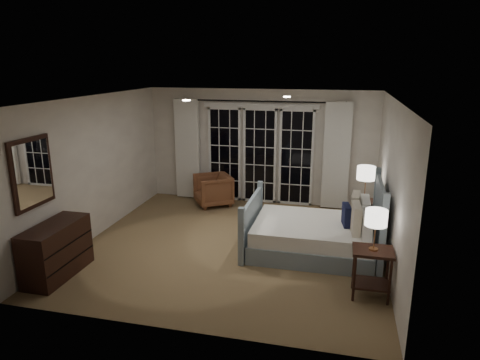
% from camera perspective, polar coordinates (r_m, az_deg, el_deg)
% --- Properties ---
extents(floor, '(5.00, 5.00, 0.00)m').
position_cam_1_polar(floor, '(7.46, -1.06, -8.67)').
color(floor, brown).
rests_on(floor, ground).
extents(ceiling, '(5.00, 5.00, 0.00)m').
position_cam_1_polar(ceiling, '(6.83, -1.17, 10.84)').
color(ceiling, white).
rests_on(ceiling, wall_back).
extents(wall_left, '(0.02, 5.00, 2.50)m').
position_cam_1_polar(wall_left, '(8.03, -18.67, 1.68)').
color(wall_left, white).
rests_on(wall_left, floor).
extents(wall_right, '(0.02, 5.00, 2.50)m').
position_cam_1_polar(wall_right, '(6.88, 19.50, -0.62)').
color(wall_right, white).
rests_on(wall_right, floor).
extents(wall_back, '(5.00, 0.02, 2.50)m').
position_cam_1_polar(wall_back, '(9.42, 2.70, 4.43)').
color(wall_back, white).
rests_on(wall_back, floor).
extents(wall_front, '(5.00, 0.02, 2.50)m').
position_cam_1_polar(wall_front, '(4.79, -8.67, -6.82)').
color(wall_front, white).
rests_on(wall_front, floor).
extents(french_doors, '(2.50, 0.04, 2.20)m').
position_cam_1_polar(french_doors, '(9.42, 2.64, 3.43)').
color(french_doors, black).
rests_on(french_doors, wall_back).
extents(curtain_rod, '(3.50, 0.03, 0.03)m').
position_cam_1_polar(curtain_rod, '(9.19, 2.66, 10.45)').
color(curtain_rod, black).
rests_on(curtain_rod, wall_back).
extents(curtain_left, '(0.55, 0.10, 2.25)m').
position_cam_1_polar(curtain_left, '(9.77, -7.02, 4.13)').
color(curtain_left, white).
rests_on(curtain_left, curtain_rod).
extents(curtain_right, '(0.55, 0.10, 2.25)m').
position_cam_1_polar(curtain_right, '(9.17, 12.75, 3.12)').
color(curtain_right, white).
rests_on(curtain_right, curtain_rod).
extents(downlight_a, '(0.12, 0.12, 0.01)m').
position_cam_1_polar(downlight_a, '(7.27, 6.28, 10.96)').
color(downlight_a, white).
rests_on(downlight_a, ceiling).
extents(downlight_b, '(0.12, 0.12, 0.01)m').
position_cam_1_polar(downlight_b, '(6.63, -7.16, 10.50)').
color(downlight_b, white).
rests_on(downlight_b, ceiling).
extents(bed, '(2.11, 1.50, 1.22)m').
position_cam_1_polar(bed, '(7.20, 10.15, -7.11)').
color(bed, gray).
rests_on(bed, floor).
extents(nightstand_left, '(0.53, 0.42, 0.68)m').
position_cam_1_polar(nightstand_left, '(6.02, 17.18, -10.86)').
color(nightstand_left, black).
rests_on(nightstand_left, floor).
extents(nightstand_right, '(0.45, 0.36, 0.59)m').
position_cam_1_polar(nightstand_right, '(8.28, 16.11, -3.97)').
color(nightstand_right, black).
rests_on(nightstand_right, floor).
extents(lamp_left, '(0.28, 0.28, 0.55)m').
position_cam_1_polar(lamp_left, '(5.76, 17.70, -4.89)').
color(lamp_left, '#B77A49').
rests_on(lamp_left, nightstand_left).
extents(lamp_right, '(0.33, 0.33, 0.64)m').
position_cam_1_polar(lamp_right, '(8.07, 16.48, 0.85)').
color(lamp_right, '#B77A49').
rests_on(lamp_right, nightstand_right).
extents(armchair, '(1.03, 1.02, 0.68)m').
position_cam_1_polar(armchair, '(9.40, -3.62, -1.33)').
color(armchair, brown).
rests_on(armchair, floor).
extents(dresser, '(0.48, 1.13, 0.80)m').
position_cam_1_polar(dresser, '(6.87, -23.29, -8.59)').
color(dresser, black).
rests_on(dresser, floor).
extents(mirror, '(0.05, 0.85, 1.00)m').
position_cam_1_polar(mirror, '(6.65, -25.97, 0.85)').
color(mirror, black).
rests_on(mirror, wall_left).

